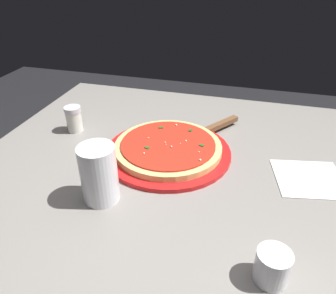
# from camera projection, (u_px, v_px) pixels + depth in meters

# --- Properties ---
(restaurant_table) EXTENTS (1.03, 0.86, 0.73)m
(restaurant_table) POSITION_uv_depth(u_px,v_px,m) (182.00, 202.00, 0.85)
(restaurant_table) COLOR black
(restaurant_table) RESTS_ON ground_plane
(serving_plate) EXTENTS (0.32, 0.32, 0.01)m
(serving_plate) POSITION_uv_depth(u_px,v_px,m) (168.00, 152.00, 0.81)
(serving_plate) COLOR red
(serving_plate) RESTS_ON restaurant_table
(pizza) EXTENTS (0.27, 0.27, 0.02)m
(pizza) POSITION_uv_depth(u_px,v_px,m) (168.00, 147.00, 0.81)
(pizza) COLOR #DBB26B
(pizza) RESTS_ON serving_plate
(pizza_server) EXTENTS (0.16, 0.21, 0.01)m
(pizza_server) POSITION_uv_depth(u_px,v_px,m) (211.00, 129.00, 0.89)
(pizza_server) COLOR silver
(pizza_server) RESTS_ON serving_plate
(cup_tall_drink) EXTENTS (0.08, 0.08, 0.12)m
(cup_tall_drink) POSITION_uv_depth(u_px,v_px,m) (99.00, 174.00, 0.64)
(cup_tall_drink) COLOR silver
(cup_tall_drink) RESTS_ON restaurant_table
(cup_small_sauce) EXTENTS (0.06, 0.06, 0.06)m
(cup_small_sauce) POSITION_uv_depth(u_px,v_px,m) (272.00, 266.00, 0.49)
(cup_small_sauce) COLOR silver
(cup_small_sauce) RESTS_ON restaurant_table
(napkin_folded_right) EXTENTS (0.17, 0.17, 0.00)m
(napkin_folded_right) POSITION_uv_depth(u_px,v_px,m) (309.00, 179.00, 0.73)
(napkin_folded_right) COLOR white
(napkin_folded_right) RESTS_ON restaurant_table
(parmesan_shaker) EXTENTS (0.05, 0.05, 0.07)m
(parmesan_shaker) POSITION_uv_depth(u_px,v_px,m) (74.00, 119.00, 0.90)
(parmesan_shaker) COLOR silver
(parmesan_shaker) RESTS_ON restaurant_table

